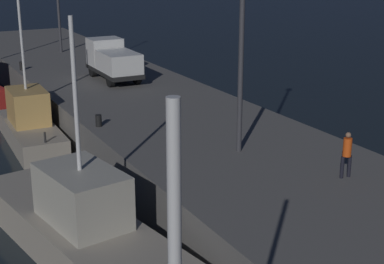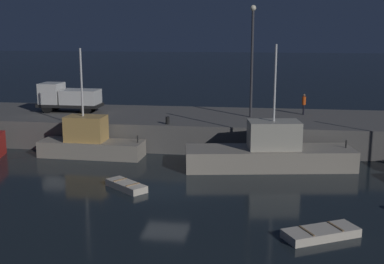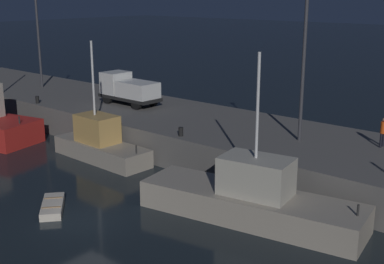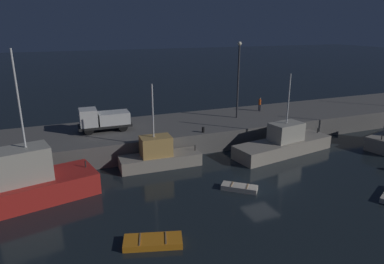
{
  "view_description": "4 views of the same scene",
  "coord_description": "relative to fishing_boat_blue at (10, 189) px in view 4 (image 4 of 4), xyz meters",
  "views": [
    {
      "loc": [
        22.85,
        0.27,
        9.69
      ],
      "look_at": [
        -1.91,
        13.43,
        0.94
      ],
      "focal_mm": 54.85,
      "sensor_mm": 36.0,
      "label": 1
    },
    {
      "loc": [
        5.23,
        -26.38,
        8.85
      ],
      "look_at": [
        -0.04,
        10.82,
        1.04
      ],
      "focal_mm": 47.09,
      "sensor_mm": 36.0,
      "label": 2
    },
    {
      "loc": [
        18.27,
        -13.64,
        10.34
      ],
      "look_at": [
        -2.71,
        10.9,
        1.59
      ],
      "focal_mm": 48.28,
      "sensor_mm": 36.0,
      "label": 3
    },
    {
      "loc": [
        -14.53,
        -21.31,
        12.22
      ],
      "look_at": [
        -1.41,
        11.55,
        1.19
      ],
      "focal_mm": 32.29,
      "sensor_mm": 36.0,
      "label": 4
    }
  ],
  "objects": [
    {
      "name": "bollard_west",
      "position": [
        2.12,
        4.68,
        1.04
      ],
      "size": [
        0.28,
        0.28,
        0.56
      ],
      "primitive_type": "cylinder",
      "color": "black",
      "rests_on": "pier_quay"
    },
    {
      "name": "dockworker",
      "position": [
        26.76,
        10.39,
        1.7
      ],
      "size": [
        0.32,
        0.44,
        1.65
      ],
      "color": "black",
      "rests_on": "pier_quay"
    },
    {
      "name": "lamp_post_east",
      "position": [
        22.63,
        8.61,
        5.65
      ],
      "size": [
        0.44,
        0.44,
        8.43
      ],
      "color": "#38383D",
      "rests_on": "pier_quay"
    },
    {
      "name": "utility_truck",
      "position": [
        7.79,
        8.96,
        1.96
      ],
      "size": [
        5.15,
        2.03,
        2.36
      ],
      "color": "black",
      "rests_on": "pier_quay"
    },
    {
      "name": "fishing_trawler_green",
      "position": [
        11.66,
        2.9,
        -0.28
      ],
      "size": [
        7.29,
        2.44,
        7.5
      ],
      "color": "gray",
      "rests_on": "ground"
    },
    {
      "name": "pier_quay",
      "position": [
        18.28,
        8.77,
        -0.28
      ],
      "size": [
        72.87,
        9.0,
        2.06
      ],
      "color": "#5B5956",
      "rests_on": "ground"
    },
    {
      "name": "fishing_boat_blue",
      "position": [
        0.0,
        0.0,
        0.0
      ],
      "size": [
        12.72,
        6.16,
        10.79
      ],
      "color": "red",
      "rests_on": "ground"
    },
    {
      "name": "bollard_central",
      "position": [
        16.81,
        4.85,
        1.03
      ],
      "size": [
        0.28,
        0.28,
        0.54
      ],
      "primitive_type": "cylinder",
      "color": "black",
      "rests_on": "pier_quay"
    },
    {
      "name": "fishing_boat_white",
      "position": [
        24.09,
        1.63,
        -0.31
      ],
      "size": [
        11.01,
        4.61,
        7.86
      ],
      "color": "gray",
      "rests_on": "ground"
    },
    {
      "name": "ground_plane",
      "position": [
        18.28,
        -3.58,
        -1.31
      ],
      "size": [
        320.0,
        320.0,
        0.0
      ],
      "primitive_type": "plane",
      "color": "black"
    },
    {
      "name": "dinghy_red_small",
      "position": [
        16.09,
        -3.84,
        -1.12
      ],
      "size": [
        2.74,
        2.51,
        0.42
      ],
      "color": "beige",
      "rests_on": "ground"
    },
    {
      "name": "dinghy_orange_near",
      "position": [
        8.02,
        -8.07,
        -1.12
      ],
      "size": [
        3.63,
        2.24,
        0.42
      ],
      "color": "orange",
      "rests_on": "ground"
    }
  ]
}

